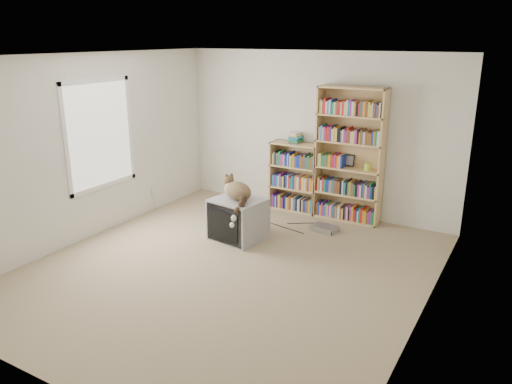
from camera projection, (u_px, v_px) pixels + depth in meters
The scene contains 17 objects.
floor at pixel (230, 268), 6.06m from camera, with size 4.50×5.00×0.01m, color tan.
wall_back at pixel (316, 134), 7.75m from camera, with size 4.50×0.02×2.50m, color beige.
wall_front at pixel (40, 245), 3.62m from camera, with size 4.50×0.02×2.50m, color beige.
wall_left at pixel (89, 148), 6.76m from camera, with size 0.02×5.00×2.50m, color beige.
wall_right at pixel (432, 200), 4.61m from camera, with size 0.02×5.00×2.50m, color beige.
ceiling at pixel (226, 56), 5.31m from camera, with size 4.50×5.00×0.02m, color white.
window at pixel (100, 135), 6.88m from camera, with size 0.02×1.22×1.52m, color white.
crt_tv at pixel (239, 219), 6.88m from camera, with size 0.74×0.69×0.58m.
cat at pixel (237, 195), 6.69m from camera, with size 0.61×0.67×0.54m.
bookcase_tall at pixel (350, 159), 7.43m from camera, with size 1.00×0.30×2.01m.
bookcase_short at pixel (295, 179), 7.98m from camera, with size 0.80×0.30×1.10m.
book_stack at pixel (295, 138), 7.81m from camera, with size 0.19×0.25×0.16m, color red.
green_mug at pixel (368, 167), 7.29m from camera, with size 0.10×0.10×0.11m, color #A4C939.
framed_print at pixel (350, 160), 7.51m from camera, with size 0.13×0.01×0.18m, color black.
dvd_player at pixel (325, 228), 7.21m from camera, with size 0.36×0.26×0.08m, color #9D9DA1.
wall_outlet at pixel (153, 191), 8.03m from camera, with size 0.01×0.08×0.13m, color silver.
floor_cables at pixel (272, 219), 7.70m from camera, with size 1.20×0.70×0.01m, color black, non-canonical shape.
Camera 1 is at (3.04, -4.60, 2.70)m, focal length 35.00 mm.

